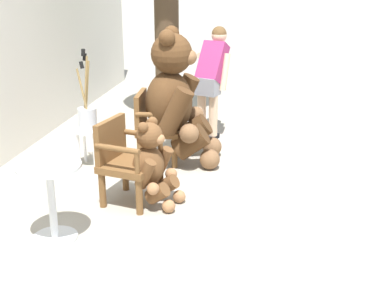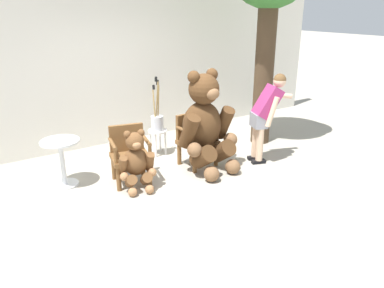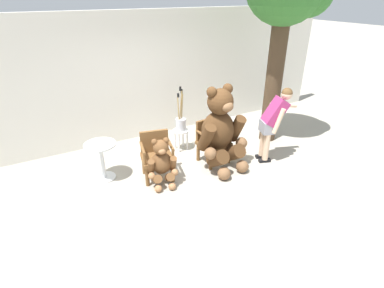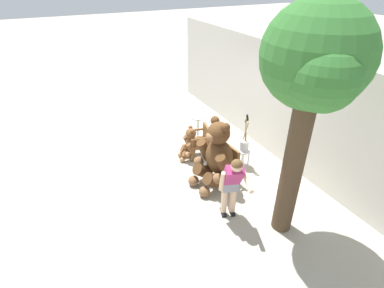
# 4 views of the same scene
# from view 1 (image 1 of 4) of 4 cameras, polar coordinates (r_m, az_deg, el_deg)

# --- Properties ---
(ground_plane) EXTENTS (60.00, 60.00, 0.00)m
(ground_plane) POSITION_cam_1_polar(r_m,az_deg,el_deg) (6.04, -0.29, -4.04)
(ground_plane) COLOR #A8A091
(wooden_chair_left) EXTENTS (0.66, 0.63, 0.86)m
(wooden_chair_left) POSITION_cam_1_polar(r_m,az_deg,el_deg) (5.46, -7.10, -1.57)
(wooden_chair_left) COLOR brown
(wooden_chair_left) RESTS_ON ground
(wooden_chair_right) EXTENTS (0.60, 0.57, 0.86)m
(wooden_chair_right) POSITION_cam_1_polar(r_m,az_deg,el_deg) (6.55, -3.99, 2.09)
(wooden_chair_right) COLOR brown
(wooden_chair_right) RESTS_ON ground
(teddy_bear_large) EXTENTS (0.99, 0.96, 1.64)m
(teddy_bear_large) POSITION_cam_1_polar(r_m,az_deg,el_deg) (6.41, -1.70, 4.89)
(teddy_bear_large) COLOR #4C3019
(teddy_bear_large) RESTS_ON ground
(teddy_bear_small) EXTENTS (0.56, 0.56, 0.90)m
(teddy_bear_small) POSITION_cam_1_polar(r_m,az_deg,el_deg) (5.37, -4.23, -2.10)
(teddy_bear_small) COLOR brown
(teddy_bear_small) RESTS_ON ground
(person_visitor) EXTENTS (0.87, 0.48, 1.51)m
(person_visitor) POSITION_cam_1_polar(r_m,az_deg,el_deg) (7.35, 2.14, 7.57)
(person_visitor) COLOR black
(person_visitor) RESTS_ON ground
(white_stool) EXTENTS (0.34, 0.34, 0.46)m
(white_stool) POSITION_cam_1_polar(r_m,az_deg,el_deg) (6.51, -10.95, 0.69)
(white_stool) COLOR white
(white_stool) RESTS_ON ground
(brush_bucket) EXTENTS (0.22, 0.22, 0.96)m
(brush_bucket) POSITION_cam_1_polar(r_m,az_deg,el_deg) (6.43, -11.11, 3.10)
(brush_bucket) COLOR silver
(brush_bucket) RESTS_ON white_stool
(round_side_table) EXTENTS (0.56, 0.56, 0.72)m
(round_side_table) POSITION_cam_1_polar(r_m,az_deg,el_deg) (4.83, -14.80, -5.12)
(round_side_table) COLOR silver
(round_side_table) RESTS_ON ground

